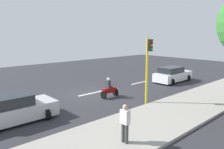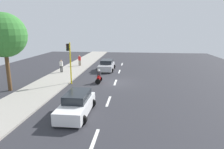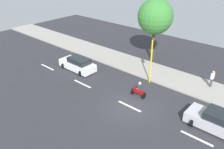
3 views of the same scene
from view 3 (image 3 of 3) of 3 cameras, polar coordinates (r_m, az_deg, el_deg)
name	(u,v)px [view 3 (image 3 of 3)]	position (r m, az deg, el deg)	size (l,w,h in m)	color
ground_plane	(129,107)	(20.44, 4.28, -7.86)	(40.00, 60.00, 0.10)	#2D2D33
sidewalk	(170,77)	(25.56, 13.86, -0.63)	(4.00, 60.00, 0.15)	#9E998E
lane_stripe_north	(197,138)	(18.28, 19.89, -14.41)	(0.20, 2.40, 0.01)	white
lane_stripe_mid	(129,106)	(20.41, 4.28, -7.73)	(0.20, 2.40, 0.01)	white
lane_stripe_south	(82,84)	(23.89, -7.23, -2.26)	(0.20, 2.40, 0.01)	white
lane_stripe_far_south	(47,67)	(28.23, -15.45, 1.75)	(0.20, 2.40, 0.01)	white
car_silver	(218,121)	(19.21, 24.32, -10.37)	(2.33, 4.34, 1.52)	#B7B7BC
car_white	(78,64)	(26.55, -8.32, 2.52)	(2.20, 4.42, 1.52)	white
motorcycle	(139,90)	(21.49, 6.55, -3.86)	(0.60, 1.30, 1.53)	black
pedestrian_by_tree	(212,78)	(24.50, 23.21, -0.83)	(0.40, 0.24, 1.69)	#3F3F3F
traffic_light_corner	(152,55)	(23.12, 9.69, 4.59)	(0.49, 0.24, 4.50)	yellow
street_tree_north	(155,17)	(28.07, 10.50, 13.66)	(4.11, 4.11, 7.39)	brown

